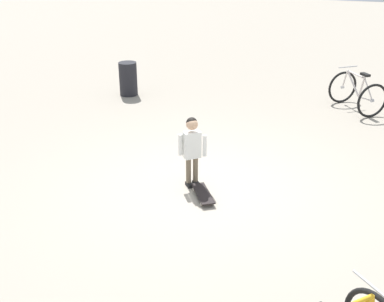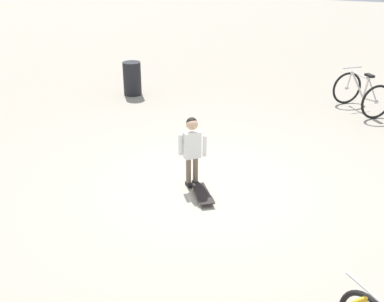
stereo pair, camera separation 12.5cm
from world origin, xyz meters
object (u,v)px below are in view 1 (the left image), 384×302
(skateboard, at_px, (203,194))
(bicycle_mid, at_px, (357,93))
(trash_bin, at_px, (128,79))
(child_person, at_px, (192,144))

(skateboard, xyz_separation_m, bicycle_mid, (4.73, -1.80, 0.32))
(skateboard, relative_size, bicycle_mid, 0.48)
(bicycle_mid, height_order, trash_bin, bicycle_mid)
(child_person, distance_m, bicycle_mid, 4.89)
(child_person, distance_m, skateboard, 0.73)
(child_person, distance_m, trash_bin, 4.73)
(child_person, bearing_deg, trash_bin, 38.79)
(skateboard, relative_size, trash_bin, 0.81)
(skateboard, height_order, trash_bin, trash_bin)
(bicycle_mid, bearing_deg, child_person, 154.80)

